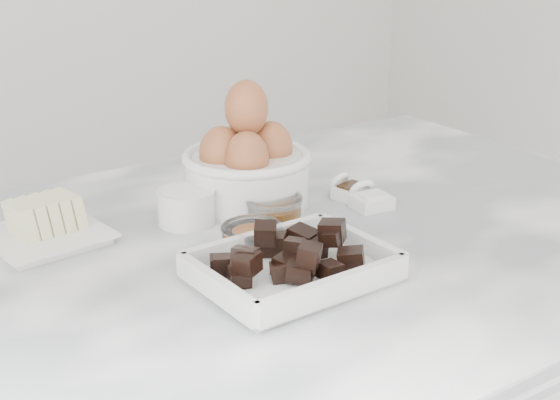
% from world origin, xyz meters
% --- Properties ---
extents(marble_slab, '(1.20, 0.80, 0.04)m').
position_xyz_m(marble_slab, '(0.00, 0.00, 0.92)').
color(marble_slab, white).
rests_on(marble_slab, cabinet).
extents(chocolate_dish, '(0.22, 0.17, 0.06)m').
position_xyz_m(chocolate_dish, '(-0.06, -0.11, 0.96)').
color(chocolate_dish, white).
rests_on(chocolate_dish, marble_slab).
extents(butter_plate, '(0.16, 0.16, 0.06)m').
position_xyz_m(butter_plate, '(-0.26, 0.16, 0.96)').
color(butter_plate, white).
rests_on(butter_plate, marble_slab).
extents(sugar_ramekin, '(0.08, 0.08, 0.05)m').
position_xyz_m(sugar_ramekin, '(-0.08, 0.12, 0.97)').
color(sugar_ramekin, white).
rests_on(sugar_ramekin, marble_slab).
extents(egg_bowl, '(0.19, 0.19, 0.18)m').
position_xyz_m(egg_bowl, '(0.04, 0.14, 1.00)').
color(egg_bowl, white).
rests_on(egg_bowl, marble_slab).
extents(honey_bowl, '(0.08, 0.08, 0.04)m').
position_xyz_m(honey_bowl, '(0.03, 0.06, 0.96)').
color(honey_bowl, white).
rests_on(honey_bowl, marble_slab).
extents(zest_bowl, '(0.08, 0.08, 0.04)m').
position_xyz_m(zest_bowl, '(-0.05, -0.01, 0.96)').
color(zest_bowl, white).
rests_on(zest_bowl, marble_slab).
extents(vanilla_spoon, '(0.06, 0.07, 0.04)m').
position_xyz_m(vanilla_spoon, '(0.17, 0.07, 0.95)').
color(vanilla_spoon, white).
rests_on(vanilla_spoon, marble_slab).
extents(salt_spoon, '(0.06, 0.07, 0.04)m').
position_xyz_m(salt_spoon, '(0.17, 0.02, 0.95)').
color(salt_spoon, white).
rests_on(salt_spoon, marble_slab).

